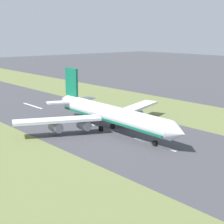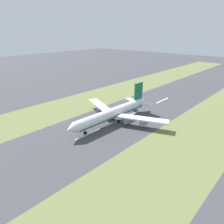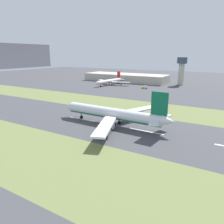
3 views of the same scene
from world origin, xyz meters
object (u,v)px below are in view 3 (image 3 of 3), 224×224
Objects in this scene: airplane_main_jet at (115,114)px; airplane_parked_apron at (110,81)px; control_tower at (182,68)px; terminal_building at (126,78)px; service_truck at (145,87)px.

airplane_main_jet reaches higher than airplane_parked_apron.
airplane_parked_apron is at bearing 121.88° from control_tower.
airplane_parked_apron reaches higher than terminal_building.
terminal_building is 18.03× the size of service_truck.
airplane_main_jet is at bearing -164.54° from service_truck.
terminal_building is 2.24× the size of airplane_parked_apron.
airplane_main_jet is 0.58× the size of terminal_building.
terminal_building is (175.62, 83.95, -0.95)m from airplane_main_jet.
airplane_main_jet reaches higher than terminal_building.
control_tower is at bearing -26.65° from service_truck.
terminal_building is 69.34m from service_truck.
airplane_parked_apron reaches higher than service_truck.
terminal_building is at bearing 1.15° from airplane_parked_apron.
terminal_building is at bearing 44.95° from service_truck.
service_truck is (-51.38, 25.78, -18.77)m from control_tower.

